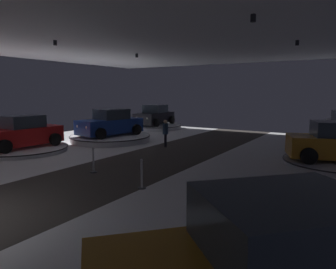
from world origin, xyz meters
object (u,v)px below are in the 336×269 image
object	(u,v)px
display_car_mid_left	(21,133)
display_car_deep_left	(155,116)
visitor_walking_near	(165,132)
display_car_far_left	(110,124)
display_platform_mid_left	(21,149)
display_platform_far_left	(110,138)
display_platform_deep_left	(155,126)

from	to	relation	value
display_car_mid_left	display_car_deep_left	size ratio (longest dim) A/B	0.99
visitor_walking_near	display_car_mid_left	bearing A→B (deg)	-138.51
display_car_mid_left	visitor_walking_near	world-z (taller)	display_car_mid_left
display_car_mid_left	display_car_far_left	world-z (taller)	display_car_far_left
display_platform_mid_left	visitor_walking_near	world-z (taller)	visitor_walking_near
display_car_far_left	display_car_mid_left	bearing A→B (deg)	-107.51
display_platform_far_left	visitor_walking_near	world-z (taller)	visitor_walking_near
display_car_mid_left	visitor_walking_near	xyz separation A→B (m)	(5.89, 5.21, -0.08)
visitor_walking_near	display_car_deep_left	bearing A→B (deg)	128.05
display_platform_mid_left	display_platform_deep_left	world-z (taller)	display_platform_deep_left
display_platform_deep_left	display_platform_far_left	xyz separation A→B (m)	(1.40, -7.19, 0.01)
display_platform_mid_left	display_car_deep_left	distance (m)	12.49
display_car_deep_left	visitor_walking_near	bearing A→B (deg)	-51.95
display_platform_mid_left	display_car_far_left	bearing A→B (deg)	72.57
display_platform_deep_left	display_platform_far_left	size ratio (longest dim) A/B	0.91
display_car_far_left	display_platform_far_left	bearing A→B (deg)	-100.85
display_car_mid_left	display_car_far_left	distance (m)	5.48
display_platform_deep_left	visitor_walking_near	xyz separation A→B (m)	(5.64, -7.18, 0.71)
display_platform_far_left	visitor_walking_near	size ratio (longest dim) A/B	3.26
display_platform_far_left	display_car_deep_left	bearing A→B (deg)	100.99
display_car_far_left	display_platform_deep_left	bearing A→B (deg)	101.10
display_platform_mid_left	display_platform_deep_left	xyz separation A→B (m)	(0.24, 12.42, 0.07)
display_platform_deep_left	visitor_walking_near	bearing A→B (deg)	-51.84
visitor_walking_near	display_platform_mid_left	bearing A→B (deg)	-138.34
display_car_mid_left	display_platform_far_left	bearing A→B (deg)	72.45
display_car_deep_left	display_platform_far_left	world-z (taller)	display_car_deep_left
display_platform_mid_left	display_platform_far_left	world-z (taller)	display_platform_far_left
display_platform_far_left	display_car_far_left	distance (m)	0.93
display_platform_mid_left	visitor_walking_near	bearing A→B (deg)	41.66
display_platform_deep_left	display_car_deep_left	distance (m)	0.92
display_car_mid_left	display_platform_deep_left	distance (m)	12.42
display_car_far_left	visitor_walking_near	bearing A→B (deg)	-0.26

